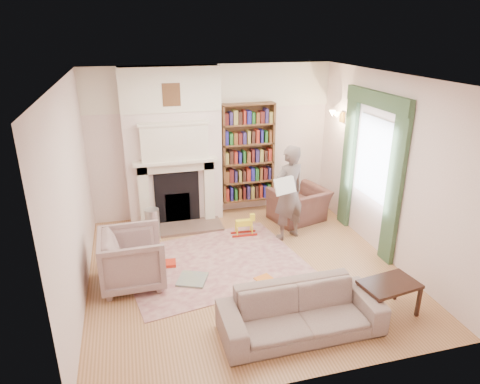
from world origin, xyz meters
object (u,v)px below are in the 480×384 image
object	(u,v)px
armchair_left	(133,259)
coffee_table	(388,298)
sofa	(301,312)
man_reading	(289,193)
armchair_reading	(299,205)
paraffin_heater	(153,224)
bookcase	(248,153)
rocking_horse	(244,225)

from	to	relation	value
armchair_left	coffee_table	bearing A→B (deg)	-117.51
sofa	armchair_left	bearing A→B (deg)	139.83
man_reading	armchair_reading	bearing A→B (deg)	-145.58
coffee_table	paraffin_heater	distance (m)	3.92
bookcase	paraffin_heater	size ratio (longest dim) A/B	3.36
sofa	man_reading	size ratio (longest dim) A/B	1.17
sofa	paraffin_heater	bearing A→B (deg)	117.38
coffee_table	paraffin_heater	xyz separation A→B (m)	(-2.70, 2.84, 0.05)
sofa	man_reading	world-z (taller)	man_reading
bookcase	armchair_reading	world-z (taller)	bookcase
armchair_reading	rocking_horse	size ratio (longest dim) A/B	2.16
armchair_left	man_reading	world-z (taller)	man_reading
armchair_left	rocking_horse	distance (m)	2.18
armchair_reading	rocking_horse	world-z (taller)	armchair_reading
armchair_reading	rocking_horse	xyz separation A→B (m)	(-1.15, -0.34, -0.12)
man_reading	paraffin_heater	size ratio (longest dim) A/B	2.98
rocking_horse	man_reading	bearing A→B (deg)	-17.39
sofa	bookcase	bearing A→B (deg)	83.73
man_reading	coffee_table	xyz separation A→B (m)	(0.47, -2.31, -0.59)
armchair_left	rocking_horse	bearing A→B (deg)	-62.17
paraffin_heater	armchair_reading	bearing A→B (deg)	1.57
armchair_reading	armchair_left	xyz separation A→B (m)	(-3.05, -1.39, 0.09)
armchair_left	paraffin_heater	world-z (taller)	armchair_left
armchair_reading	paraffin_heater	distance (m)	2.68
rocking_horse	paraffin_heater	bearing A→B (deg)	173.10
armchair_reading	paraffin_heater	bearing A→B (deg)	-13.82
sofa	coffee_table	world-z (taller)	sofa
paraffin_heater	armchair_left	bearing A→B (deg)	-105.44
armchair_left	coffee_table	world-z (taller)	armchair_left
man_reading	paraffin_heater	bearing A→B (deg)	-31.98
bookcase	paraffin_heater	distance (m)	2.23
armchair_left	coffee_table	xyz separation A→B (m)	(3.06, -1.52, -0.17)
armchair_left	sofa	xyz separation A→B (m)	(1.87, -1.56, -0.12)
armchair_left	sofa	size ratio (longest dim) A/B	0.46
sofa	man_reading	bearing A→B (deg)	72.62
coffee_table	rocking_horse	xyz separation A→B (m)	(-1.17, 2.57, -0.03)
armchair_reading	sofa	world-z (taller)	armchair_reading
coffee_table	bookcase	bearing A→B (deg)	93.94
paraffin_heater	sofa	bearing A→B (deg)	-62.33
bookcase	coffee_table	distance (m)	3.82
coffee_table	armchair_left	bearing A→B (deg)	144.91
coffee_table	rocking_horse	bearing A→B (deg)	105.74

